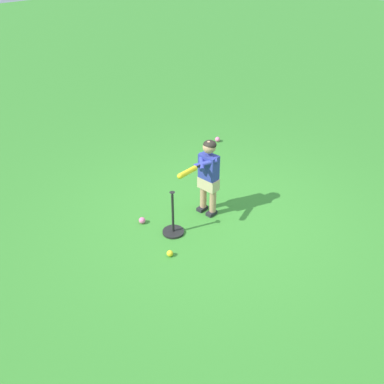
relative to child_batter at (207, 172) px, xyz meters
The scene contains 6 objects.
ground_plane 0.67m from the child_batter, behind, with size 40.00×40.00×0.00m, color #38842D.
child_batter is the anchor object (origin of this frame).
play_ball_midfield 1.20m from the child_batter, 109.88° to the left, with size 0.08×0.08×0.08m, color yellow.
play_ball_near_batter 1.08m from the child_batter, 62.77° to the left, with size 0.09×0.09×0.09m, color pink.
play_ball_by_bucket 2.37m from the child_batter, 49.79° to the right, with size 0.09×0.09×0.09m, color pink.
batting_tee 0.84m from the child_batter, 92.85° to the left, with size 0.28×0.28×0.62m.
Camera 1 is at (-3.29, 3.53, 3.42)m, focal length 40.45 mm.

